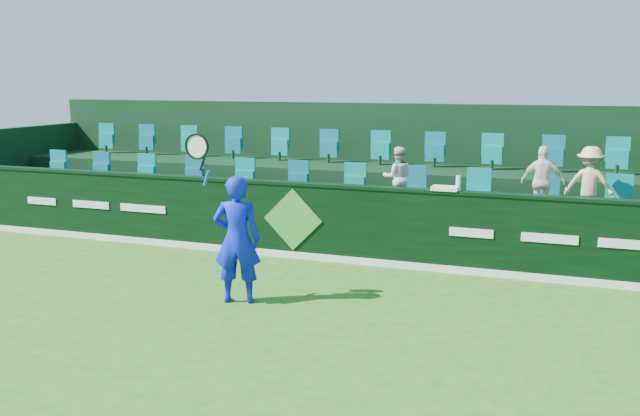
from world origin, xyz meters
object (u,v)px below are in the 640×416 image
at_px(spectator_middle, 543,182).
at_px(towel, 445,188).
at_px(spectator_left, 398,177).
at_px(drinks_bottle, 458,183).
at_px(spectator_right, 590,184).
at_px(tennis_player, 237,238).

distance_m(spectator_middle, towel, 1.83).
bearing_deg(spectator_left, spectator_middle, 159.55).
bearing_deg(drinks_bottle, spectator_right, 29.42).
bearing_deg(tennis_player, spectator_left, 70.56).
bearing_deg(spectator_left, tennis_player, 50.12).
bearing_deg(spectator_middle, spectator_right, 179.37).
relative_size(spectator_left, drinks_bottle, 4.45).
height_order(tennis_player, towel, tennis_player).
height_order(spectator_middle, spectator_right, spectator_right).
distance_m(spectator_left, drinks_bottle, 1.71).
relative_size(spectator_left, spectator_right, 0.91).
bearing_deg(towel, tennis_player, -132.05).
relative_size(spectator_middle, towel, 2.88).
bearing_deg(spectator_left, drinks_bottle, 118.57).
xyz_separation_m(spectator_left, towel, (1.08, -1.12, 0.02)).
height_order(tennis_player, spectator_left, tennis_player).
distance_m(tennis_player, towel, 3.64).
height_order(tennis_player, spectator_right, tennis_player).
distance_m(tennis_player, spectator_right, 6.00).
bearing_deg(spectator_middle, spectator_left, -0.63).
bearing_deg(drinks_bottle, spectator_middle, 42.12).
distance_m(spectator_left, towel, 1.55).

